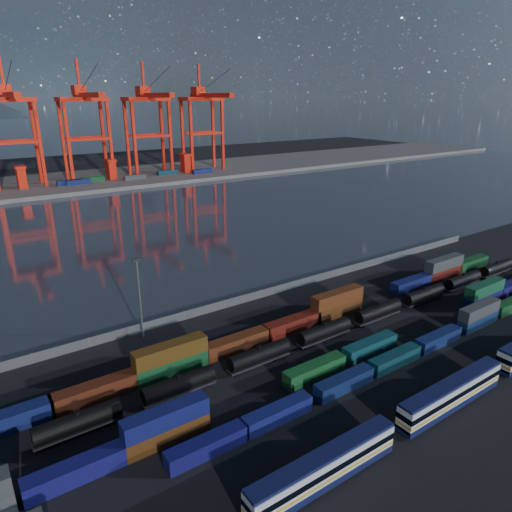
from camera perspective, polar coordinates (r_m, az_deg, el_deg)
ground at (r=89.99m, az=11.08°, el=-11.28°), size 700.00×700.00×0.00m
harbor_water at (r=173.96m, az=-14.14°, el=3.61°), size 700.00×700.00×0.00m
far_quay at (r=272.74m, az=-22.18°, el=8.53°), size 700.00×70.00×2.00m
passenger_train at (r=78.36m, az=23.19°, el=-15.63°), size 74.28×2.75×4.72m
container_row_south at (r=78.72m, az=11.55°, el=-14.75°), size 138.79×2.34×4.98m
container_row_mid at (r=83.22m, az=10.22°, el=-12.30°), size 141.11×2.49×5.30m
container_row_north at (r=91.30m, az=2.36°, el=-8.82°), size 142.18×2.66×5.67m
tanker_string at (r=96.02m, az=11.96°, el=-7.98°), size 120.90×2.66×3.81m
waterfront_fence at (r=108.46m, az=0.60°, el=-4.78°), size 160.12×0.12×2.20m
yard_light_mast at (r=90.89m, az=-14.37°, el=-4.64°), size 1.60×0.40×16.60m
gantry_cranes at (r=261.15m, az=-24.56°, el=16.27°), size 199.52×47.07×63.74m
quay_containers at (r=256.17m, az=-23.88°, el=8.22°), size 172.58×10.99×2.60m
straddle_carriers at (r=261.52m, az=-22.39°, el=9.62°), size 140.00×7.00×11.10m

